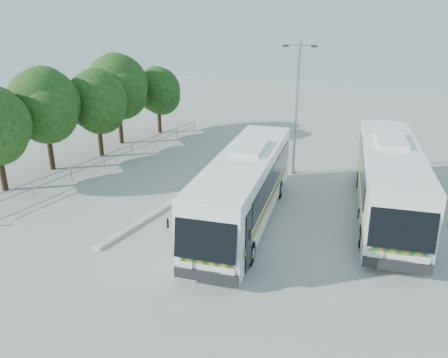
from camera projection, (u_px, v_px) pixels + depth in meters
The scene contains 10 objects.
ground at pixel (207, 212), 23.72m from camera, with size 100.00×100.00×0.00m, color gray.
kerb_divider at pixel (190, 191), 26.37m from camera, with size 0.40×16.00×0.15m, color #B2B2AD.
railing at pixel (114, 155), 31.19m from camera, with size 0.06×22.00×1.00m.
tree_far_b at pixel (45, 104), 28.87m from camera, with size 5.33×5.03×6.96m.
tree_far_c at pixel (97, 101), 31.82m from camera, with size 4.97×4.69×6.49m.
tree_far_d at pixel (118, 85), 35.22m from camera, with size 5.62×5.30×7.33m.
tree_far_e at pixel (158, 90), 38.97m from camera, with size 4.54×4.28×5.92m.
coach_main at pixel (245, 186), 21.98m from camera, with size 5.20×13.15×3.58m.
coach_adjacent at pixel (389, 178), 22.86m from camera, with size 5.52×13.57×3.70m.
lamppost at pixel (297, 104), 28.02m from camera, with size 2.08×0.67×8.57m.
Camera 1 is at (11.00, -18.68, 9.85)m, focal length 35.00 mm.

